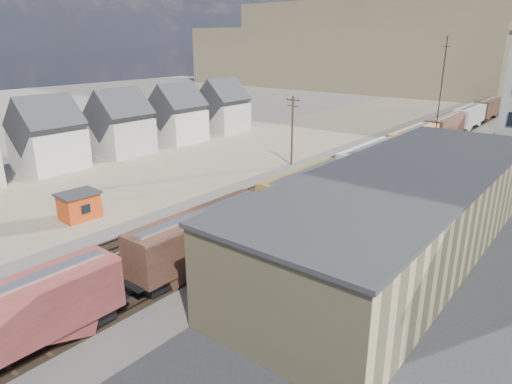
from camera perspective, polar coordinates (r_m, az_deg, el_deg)
The scene contains 10 objects.
ground at distance 34.92m, azimuth -25.15°, elevation -13.44°, with size 300.00×300.00×0.00m, color #6B6356.
ballast_bed at distance 69.94m, azimuth 13.95°, elevation 3.52°, with size 18.00×200.00×0.06m, color #4C4742.
dirt_yard at distance 72.61m, azimuth -3.99°, elevation 4.56°, with size 24.00×180.00×0.03m, color #776D52.
rail_tracks at distance 70.14m, azimuth 13.55°, elevation 3.66°, with size 11.40×200.00×0.24m.
freight_train at distance 67.46m, azimuth 16.89°, elevation 5.15°, with size 3.00×119.74×4.46m.
warehouse at distance 41.30m, azimuth 18.20°, elevation -1.99°, with size 12.40×40.40×7.25m.
utility_pole_north at distance 66.01m, azimuth 4.55°, elevation 7.83°, with size 2.20×0.32×10.00m.
radio_mast at distance 75.45m, azimuth 22.00°, elevation 10.85°, with size 1.20×0.16×18.00m.
townhouse_row at distance 73.15m, azimuth -20.43°, elevation 7.01°, with size 8.15×68.16×10.47m.
maintenance_shed at distance 49.75m, azimuth -21.24°, elevation -1.57°, with size 3.16×4.01×2.85m.
Camera 1 is at (27.89, -11.72, 17.46)m, focal length 32.00 mm.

